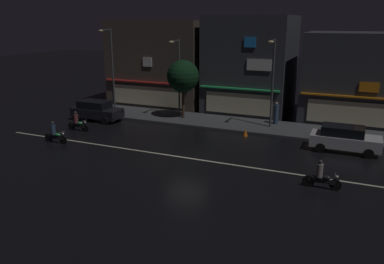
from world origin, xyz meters
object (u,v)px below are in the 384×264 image
streetlamp_west (111,64)px  traffic_cone (245,132)px  parked_car_near_kerb (96,110)px  motorcycle_lead (77,123)px  motorcycle_following (55,134)px  motorcycle_opposite_lane (321,177)px  streetlamp_mid (178,72)px  streetlamp_east (272,76)px  parked_car_trailing (345,138)px  pedestrian_on_sidewalk (276,114)px

streetlamp_west → traffic_cone: streetlamp_west is taller
parked_car_near_kerb → motorcycle_lead: bearing=101.0°
motorcycle_lead → motorcycle_following: bearing=-78.4°
motorcycle_opposite_lane → traffic_cone: (-5.98, 7.35, -0.36)m
parked_car_near_kerb → motorcycle_lead: size_ratio=2.26×
traffic_cone → streetlamp_mid: bearing=157.2°
streetlamp_mid → streetlamp_west: bearing=-175.5°
streetlamp_east → motorcycle_following: streetlamp_east is taller
parked_car_trailing → motorcycle_following: parked_car_trailing is taller
streetlamp_west → motorcycle_opposite_lane: 21.78m
parked_car_trailing → motorcycle_opposite_lane: (-0.80, -6.60, -0.24)m
streetlamp_west → streetlamp_mid: streetlamp_west is taller
motorcycle_lead → streetlamp_east: bearing=26.0°
streetlamp_mid → pedestrian_on_sidewalk: size_ratio=3.69×
streetlamp_east → traffic_cone: size_ratio=12.26×
motorcycle_lead → motorcycle_opposite_lane: size_ratio=1.00×
streetlamp_mid → parked_car_near_kerb: 7.63m
parked_car_near_kerb → motorcycle_lead: 3.30m
motorcycle_following → traffic_cone: motorcycle_following is taller
motorcycle_lead → motorcycle_following: size_ratio=1.00×
motorcycle_opposite_lane → streetlamp_mid: bearing=-45.6°
streetlamp_mid → parked_car_trailing: 14.40m
motorcycle_lead → pedestrian_on_sidewalk: bearing=29.9°
parked_car_near_kerb → motorcycle_lead: parked_car_near_kerb is taller
pedestrian_on_sidewalk → motorcycle_lead: 15.63m
streetlamp_west → motorcycle_lead: (0.91, -6.12, -3.84)m
pedestrian_on_sidewalk → motorcycle_lead: (-13.65, -7.59, -0.32)m
parked_car_near_kerb → motorcycle_opposite_lane: 20.04m
traffic_cone → streetlamp_east: bearing=64.7°
motorcycle_following → motorcycle_opposite_lane: 17.63m
motorcycle_opposite_lane → parked_car_trailing: bearing=-103.9°
parked_car_trailing → streetlamp_east: bearing=149.2°
parked_car_near_kerb → motorcycle_lead: (0.63, -3.23, -0.24)m
parked_car_near_kerb → parked_car_trailing: (19.63, -0.24, 0.00)m
motorcycle_following → traffic_cone: 13.50m
streetlamp_mid → motorcycle_opposite_lane: bearing=-38.6°
streetlamp_mid → motorcycle_following: streetlamp_mid is taller
motorcycle_lead → motorcycle_opposite_lane: 18.56m
motorcycle_following → motorcycle_lead: bearing=-82.7°
streetlamp_mid → motorcycle_following: 11.35m
streetlamp_mid → motorcycle_lead: size_ratio=3.45×
streetlamp_east → pedestrian_on_sidewalk: streetlamp_east is taller
parked_car_trailing → streetlamp_mid: bearing=165.1°
parked_car_trailing → streetlamp_west: bearing=171.1°
parked_car_near_kerb → streetlamp_mid: bearing=-150.8°
streetlamp_east → motorcycle_lead: (-13.43, -6.32, -3.51)m
streetlamp_east → motorcycle_following: (-12.85, -9.38, -3.51)m
streetlamp_west → traffic_cone: 13.99m
streetlamp_west → motorcycle_opposite_lane: size_ratio=3.88×
streetlamp_west → motorcycle_opposite_lane: (19.11, -9.72, -3.84)m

